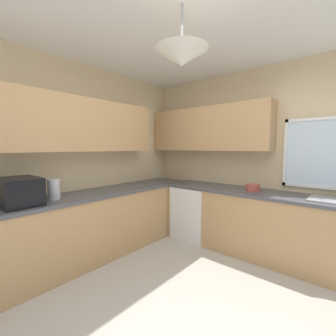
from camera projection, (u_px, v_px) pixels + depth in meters
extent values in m
plane|color=#B7B2A8|center=(180.00, 311.00, 2.07)|extent=(8.34, 8.34, 0.00)
cube|color=beige|center=(258.00, 159.00, 3.41)|extent=(3.82, 0.06, 2.67)
cube|color=beige|center=(74.00, 159.00, 3.16)|extent=(0.06, 3.91, 2.67)
cube|color=white|center=(182.00, 0.00, 1.82)|extent=(3.82, 3.91, 0.06)
cube|color=white|center=(286.00, 153.00, 3.12)|extent=(0.04, 0.04, 0.91)
cube|color=tan|center=(65.00, 124.00, 2.85)|extent=(0.32, 2.65, 0.70)
cube|color=tan|center=(206.00, 129.00, 3.74)|extent=(2.11, 0.32, 0.70)
cylinder|color=#B7B7BC|center=(182.00, 26.00, 1.84)|extent=(0.02, 0.02, 0.35)
cone|color=silver|center=(182.00, 57.00, 1.87)|extent=(0.44, 0.44, 0.14)
cube|color=tan|center=(89.00, 228.00, 3.03)|extent=(0.62, 3.49, 0.86)
cube|color=#4C4C51|center=(88.00, 195.00, 2.99)|extent=(0.65, 3.52, 0.04)
cube|color=tan|center=(262.00, 226.00, 3.10)|extent=(2.88, 0.62, 0.86)
cube|color=#4C4C51|center=(264.00, 194.00, 3.06)|extent=(2.91, 0.65, 0.04)
cube|color=white|center=(195.00, 212.00, 3.78)|extent=(0.60, 0.60, 0.85)
cube|color=black|center=(19.00, 191.00, 2.37)|extent=(0.48, 0.36, 0.29)
cylinder|color=#B7B7BC|center=(54.00, 189.00, 2.63)|extent=(0.14, 0.14, 0.24)
cylinder|color=#B74C42|center=(253.00, 188.00, 3.15)|extent=(0.19, 0.19, 0.09)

